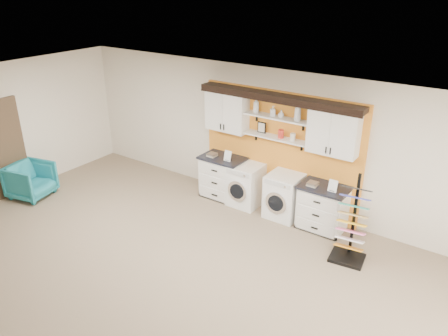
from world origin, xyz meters
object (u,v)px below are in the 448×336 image
Objects in this scene: base_cabinet_left at (223,177)px; dryer at (284,196)px; armchair at (31,180)px; sample_rack at (350,233)px; washer at (246,185)px; base_cabinet_right at (323,207)px.

base_cabinet_left reaches higher than dryer.
sample_rack is at bearing -88.73° from armchair.
dryer is 5.37m from armchair.
base_cabinet_left is at bearing 179.87° from dryer.
armchair is (-3.37, -2.34, -0.08)m from base_cabinet_left.
sample_rack is (3.03, -0.67, 0.04)m from base_cabinet_left.
base_cabinet_left is 1.05× the size of dryer.
armchair is (-4.83, -2.34, -0.07)m from dryer.
dryer is 1.08× the size of armchair.
dryer reaches higher than washer.
sample_rack is at bearing -15.26° from washer.
washer is 1.07× the size of armchair.
sample_rack reaches higher than base_cabinet_left.
dryer is 1.70m from sample_rack.
base_cabinet_right is at bearing -80.78° from armchair.
base_cabinet_right is 1.08× the size of armchair.
armchair is at bearing -154.16° from dryer.
washer is at bearing 180.00° from dryer.
washer reaches higher than armchair.
base_cabinet_left reaches higher than washer.
base_cabinet_right is at bearing 0.24° from dryer.
dryer is at bearing -179.76° from base_cabinet_right.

